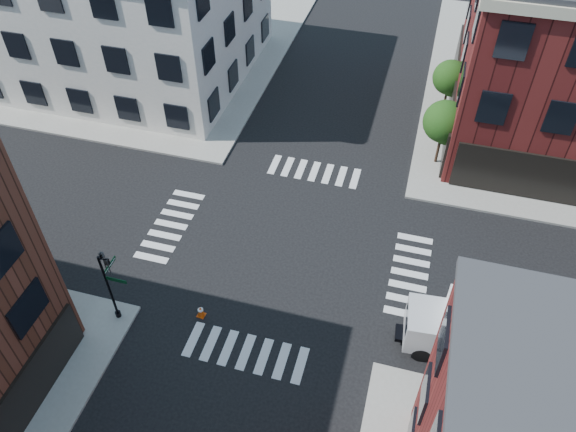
# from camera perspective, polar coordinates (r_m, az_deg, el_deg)

# --- Properties ---
(ground) EXTENTS (120.00, 120.00, 0.00)m
(ground) POSITION_cam_1_polar(r_m,az_deg,el_deg) (31.76, -0.28, -3.28)
(ground) COLOR black
(ground) RESTS_ON ground
(sidewalk_nw) EXTENTS (30.00, 30.00, 0.15)m
(sidewalk_nw) POSITION_cam_1_polar(r_m,az_deg,el_deg) (54.76, -16.42, 17.33)
(sidewalk_nw) COLOR gray
(sidewalk_nw) RESTS_ON ground
(tree_near) EXTENTS (2.69, 2.69, 4.49)m
(tree_near) POSITION_cam_1_polar(r_m,az_deg,el_deg) (36.73, 15.67, 9.01)
(tree_near) COLOR black
(tree_near) RESTS_ON ground
(tree_far) EXTENTS (2.43, 2.43, 4.07)m
(tree_far) POSITION_cam_1_polar(r_m,az_deg,el_deg) (41.99, 16.19, 13.20)
(tree_far) COLOR black
(tree_far) RESTS_ON ground
(signal_pole) EXTENTS (1.29, 1.24, 4.60)m
(signal_pole) POSITION_cam_1_polar(r_m,az_deg,el_deg) (27.87, -17.69, -6.21)
(signal_pole) COLOR black
(signal_pole) RESTS_ON ground
(box_truck) EXTENTS (7.45, 2.75, 3.31)m
(box_truck) POSITION_cam_1_polar(r_m,az_deg,el_deg) (27.81, 19.72, -10.96)
(box_truck) COLOR white
(box_truck) RESTS_ON ground
(traffic_cone) EXTENTS (0.43, 0.43, 0.72)m
(traffic_cone) POSITION_cam_1_polar(r_m,az_deg,el_deg) (28.91, -8.86, -9.54)
(traffic_cone) COLOR #D34509
(traffic_cone) RESTS_ON ground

